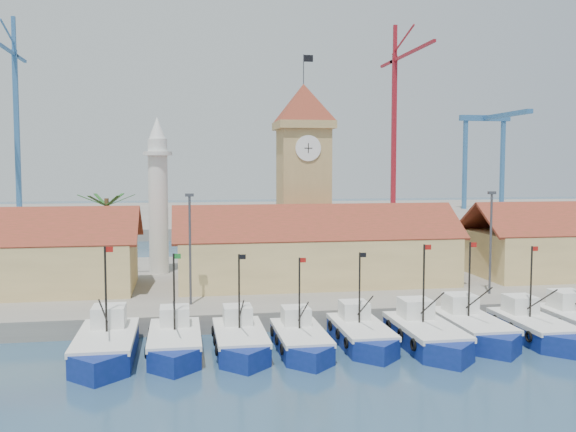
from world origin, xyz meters
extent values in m
plane|color=navy|center=(0.00, 0.00, 0.00)|extent=(400.00, 400.00, 0.00)
cube|color=gray|center=(0.00, 24.00, 0.75)|extent=(140.00, 32.00, 1.50)
cube|color=gray|center=(0.00, 110.00, 1.00)|extent=(240.00, 80.00, 2.00)
cube|color=navy|center=(-17.70, 3.13, 0.53)|extent=(3.71, 8.39, 1.91)
cube|color=navy|center=(-17.70, -1.07, 0.53)|extent=(3.71, 3.71, 1.91)
cube|color=silver|center=(-17.70, 3.13, 1.48)|extent=(3.78, 8.62, 0.37)
cube|color=silver|center=(-17.70, 5.22, 2.33)|extent=(2.22, 2.33, 1.48)
cylinder|color=black|center=(-17.70, 3.65, 4.45)|extent=(0.15, 0.15, 5.93)
cube|color=#A5140F|center=(-17.44, 3.65, 7.20)|extent=(0.53, 0.02, 0.37)
cube|color=navy|center=(-13.22, 3.44, 0.49)|extent=(3.40, 7.69, 1.75)
cube|color=navy|center=(-13.22, -0.41, 0.49)|extent=(3.40, 3.40, 1.75)
cube|color=silver|center=(-13.22, 3.44, 1.36)|extent=(3.47, 7.90, 0.34)
cube|color=silver|center=(-13.22, 5.36, 2.14)|extent=(2.04, 2.14, 1.36)
cylinder|color=black|center=(-13.22, 3.93, 4.08)|extent=(0.14, 0.14, 5.44)
cube|color=#197226|center=(-12.98, 3.93, 6.60)|extent=(0.49, 0.02, 0.34)
cube|color=navy|center=(-8.79, 3.27, 0.48)|extent=(3.34, 7.55, 1.72)
cube|color=navy|center=(-8.79, -0.51, 0.48)|extent=(3.33, 3.33, 1.72)
cube|color=silver|center=(-8.79, 3.27, 1.33)|extent=(3.40, 7.76, 0.33)
cube|color=silver|center=(-8.79, 5.15, 2.10)|extent=(2.00, 2.10, 1.33)
cylinder|color=black|center=(-8.79, 3.74, 4.00)|extent=(0.13, 0.13, 5.34)
cube|color=black|center=(-8.56, 3.74, 6.48)|extent=(0.48, 0.02, 0.33)
cube|color=navy|center=(-4.65, 2.74, 0.46)|extent=(3.21, 7.25, 1.65)
cube|color=navy|center=(-4.65, -0.89, 0.46)|extent=(3.21, 3.21, 1.65)
cube|color=silver|center=(-4.65, 2.74, 1.28)|extent=(3.27, 7.46, 0.32)
cube|color=silver|center=(-4.65, 4.55, 2.02)|extent=(1.92, 2.02, 1.28)
cylinder|color=black|center=(-4.65, 3.20, 3.85)|extent=(0.13, 0.13, 5.13)
cube|color=#A5140F|center=(-4.42, 3.20, 6.23)|extent=(0.46, 0.02, 0.32)
cube|color=navy|center=(-0.12, 3.49, 0.47)|extent=(3.28, 7.43, 1.69)
cube|color=navy|center=(-0.12, -0.23, 0.47)|extent=(3.28, 3.28, 1.69)
cube|color=silver|center=(-0.12, 3.49, 1.31)|extent=(3.35, 7.64, 0.33)
cube|color=silver|center=(-0.12, 5.35, 2.06)|extent=(1.97, 2.06, 1.31)
cylinder|color=black|center=(-0.12, 3.96, 3.94)|extent=(0.13, 0.13, 5.26)
cube|color=black|center=(0.11, 3.96, 6.38)|extent=(0.47, 0.02, 0.33)
cube|color=navy|center=(4.25, 2.29, 0.51)|extent=(3.60, 8.14, 1.85)
cube|color=navy|center=(4.25, -1.78, 0.51)|extent=(3.60, 3.60, 1.85)
cube|color=silver|center=(4.25, 2.29, 1.44)|extent=(3.67, 8.37, 0.36)
cube|color=silver|center=(4.25, 4.32, 2.26)|extent=(2.16, 2.26, 1.44)
cylinder|color=black|center=(4.25, 2.80, 4.32)|extent=(0.14, 0.14, 5.76)
cube|color=#A5140F|center=(4.51, 2.80, 6.99)|extent=(0.51, 0.02, 0.36)
cube|color=navy|center=(8.30, 3.55, 0.51)|extent=(3.57, 8.07, 1.83)
cube|color=navy|center=(8.30, -0.49, 0.51)|extent=(3.57, 3.57, 1.83)
cube|color=silver|center=(8.30, 3.55, 1.43)|extent=(3.64, 8.29, 0.36)
cube|color=silver|center=(8.30, 5.56, 2.24)|extent=(2.14, 2.24, 1.43)
cylinder|color=black|center=(8.30, 4.05, 4.28)|extent=(0.14, 0.14, 5.71)
cube|color=#A5140F|center=(8.56, 4.05, 6.93)|extent=(0.51, 0.02, 0.36)
cube|color=navy|center=(12.85, 2.88, 0.49)|extent=(3.41, 7.72, 1.75)
cube|color=navy|center=(12.85, -0.98, 0.49)|extent=(3.41, 3.41, 1.75)
cube|color=silver|center=(12.85, 2.88, 1.36)|extent=(3.48, 7.93, 0.34)
cube|color=silver|center=(12.85, 4.81, 2.14)|extent=(2.05, 2.14, 1.36)
cylinder|color=black|center=(12.85, 3.37, 4.09)|extent=(0.14, 0.14, 5.46)
cube|color=#A5140F|center=(13.09, 3.37, 6.63)|extent=(0.49, 0.02, 0.34)
cube|color=silver|center=(17.05, 5.24, 2.27)|extent=(2.17, 2.27, 1.45)
cube|color=#E5C77E|center=(0.00, 20.00, 3.75)|extent=(26.00, 10.00, 4.50)
cube|color=maroon|center=(0.00, 17.50, 7.50)|extent=(27.04, 5.13, 3.21)
cube|color=maroon|center=(0.00, 22.50, 7.50)|extent=(27.04, 5.13, 3.21)
cube|color=tan|center=(0.00, 26.00, 9.00)|extent=(5.00, 5.00, 15.00)
cube|color=tan|center=(0.00, 26.00, 16.90)|extent=(5.80, 5.80, 0.80)
pyramid|color=maroon|center=(0.00, 26.00, 19.20)|extent=(5.80, 5.80, 4.00)
cylinder|color=white|center=(0.00, 23.45, 14.50)|extent=(2.60, 0.15, 2.60)
cube|color=black|center=(0.00, 23.37, 14.50)|extent=(0.08, 0.02, 1.00)
cube|color=black|center=(0.00, 23.37, 14.50)|extent=(0.80, 0.02, 0.08)
cylinder|color=#3F3F44|center=(0.00, 26.00, 22.70)|extent=(0.10, 0.10, 3.00)
cube|color=black|center=(0.50, 26.00, 23.80)|extent=(1.00, 0.03, 0.70)
cylinder|color=silver|center=(-15.00, 28.00, 8.50)|extent=(2.00, 2.00, 14.00)
cylinder|color=silver|center=(-15.00, 28.00, 14.00)|extent=(3.00, 3.00, 0.40)
cone|color=silver|center=(-15.00, 28.00, 16.60)|extent=(1.80, 1.80, 2.40)
cylinder|color=brown|center=(-20.00, 26.00, 5.50)|extent=(0.44, 0.44, 8.00)
cube|color=#1E531C|center=(-18.60, 26.00, 9.30)|extent=(2.80, 0.35, 1.18)
cube|color=#1E531C|center=(-19.30, 27.21, 9.30)|extent=(1.71, 2.60, 1.18)
cube|color=#1E531C|center=(-20.70, 27.21, 9.30)|extent=(1.71, 2.60, 1.18)
cube|color=#1E531C|center=(-21.40, 26.00, 9.30)|extent=(2.80, 0.35, 1.18)
cube|color=#1E531C|center=(-20.70, 24.79, 9.30)|extent=(1.71, 2.60, 1.18)
cube|color=#1E531C|center=(-19.30, 24.79, 9.30)|extent=(1.71, 2.60, 1.18)
cylinder|color=#3F3F44|center=(-12.00, 12.00, 6.00)|extent=(0.20, 0.20, 9.00)
cube|color=#3F3F44|center=(-12.00, 12.00, 10.40)|extent=(0.70, 0.25, 0.25)
cylinder|color=#3F3F44|center=(14.00, 12.00, 6.00)|extent=(0.20, 0.20, 9.00)
cube|color=#3F3F44|center=(14.00, 12.00, 10.40)|extent=(0.70, 0.25, 0.25)
cube|color=#32669B|center=(-47.61, 108.00, 19.83)|extent=(1.00, 1.00, 35.66)
cube|color=#32669B|center=(-47.61, 99.06, 36.66)|extent=(0.60, 22.36, 0.60)
cube|color=#32669B|center=(-47.61, 113.00, 36.66)|extent=(0.60, 10.00, 0.60)
cube|color=#32669B|center=(-47.61, 108.00, 41.16)|extent=(0.80, 0.80, 7.00)
cube|color=maroon|center=(36.81, 105.00, 20.10)|extent=(1.00, 1.00, 36.20)
cube|color=maroon|center=(36.81, 94.44, 37.20)|extent=(0.60, 26.40, 0.60)
cube|color=maroon|center=(36.81, 110.00, 37.20)|extent=(0.60, 10.00, 0.60)
cube|color=maroon|center=(36.81, 105.00, 41.70)|extent=(0.80, 0.80, 7.00)
cube|color=#32669B|center=(57.00, 110.00, 13.00)|extent=(0.90, 0.90, 22.00)
cube|color=#32669B|center=(67.00, 110.00, 13.00)|extent=(0.90, 0.90, 22.00)
cube|color=#32669B|center=(62.00, 110.00, 24.50)|extent=(13.00, 1.40, 1.40)
cube|color=#32669B|center=(62.00, 100.00, 24.50)|extent=(1.40, 22.00, 1.00)
camera|label=1|loc=(-12.70, -39.94, 12.75)|focal=40.00mm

